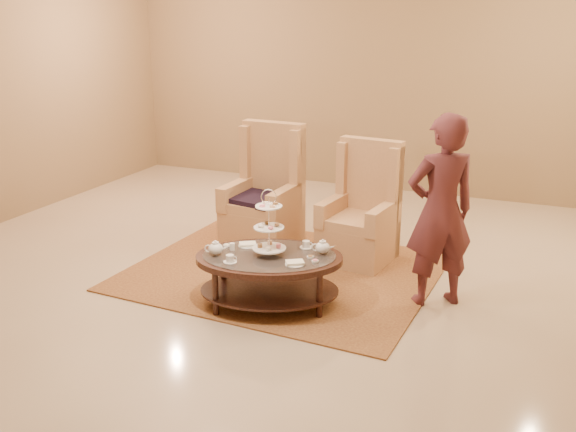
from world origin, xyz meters
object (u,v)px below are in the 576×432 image
at_px(tea_table, 269,264).
at_px(armchair_right, 362,221).
at_px(person, 440,212).
at_px(armchair_left, 266,204).

relative_size(tea_table, armchair_right, 1.21).
height_order(tea_table, person, person).
height_order(tea_table, armchair_left, armchair_left).
bearing_deg(person, tea_table, -10.01).
bearing_deg(armchair_left, person, -19.22).
relative_size(tea_table, armchair_left, 1.12).
relative_size(armchair_left, person, 0.78).
distance_m(tea_table, person, 1.59).
height_order(armchair_left, armchair_right, armchair_left).
bearing_deg(armchair_right, person, -32.42).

